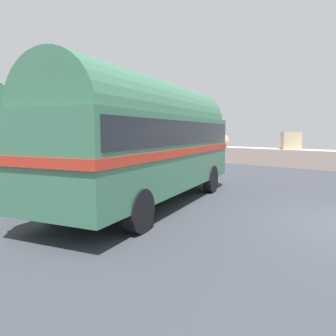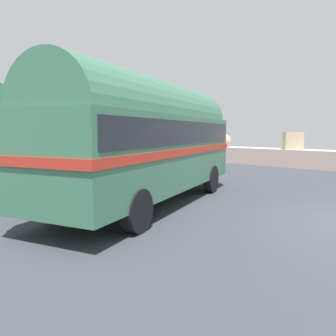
% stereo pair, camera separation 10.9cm
% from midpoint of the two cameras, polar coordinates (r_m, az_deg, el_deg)
% --- Properties ---
extents(vintage_coach, '(5.11, 8.89, 3.70)m').
position_cam_midpoint_polar(vintage_coach, '(9.69, -3.01, 5.55)').
color(vintage_coach, black).
rests_on(vintage_coach, ground).
extents(second_coach, '(3.89, 8.87, 3.70)m').
position_cam_midpoint_polar(second_coach, '(14.12, -12.62, 5.64)').
color(second_coach, black).
rests_on(second_coach, ground).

